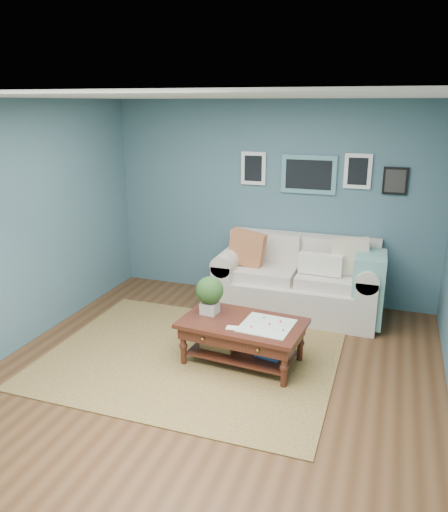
% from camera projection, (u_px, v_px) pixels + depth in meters
% --- Properties ---
extents(room_shell, '(5.00, 5.02, 2.70)m').
position_uv_depth(room_shell, '(209.00, 249.00, 4.59)').
color(room_shell, brown).
rests_on(room_shell, ground).
extents(area_rug, '(3.06, 2.45, 0.01)m').
position_uv_depth(area_rug, '(191.00, 357.00, 5.42)').
color(area_rug, brown).
rests_on(area_rug, ground).
extents(loveseat, '(2.11, 0.96, 1.08)m').
position_uv_depth(loveseat, '(305.00, 280.00, 6.47)').
color(loveseat, beige).
rests_on(loveseat, ground).
extents(coffee_table, '(1.33, 0.85, 0.89)m').
position_uv_depth(coffee_table, '(237.00, 327.00, 5.23)').
color(coffee_table, '#36170F').
rests_on(coffee_table, ground).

